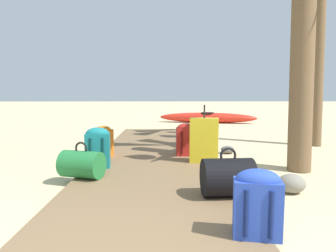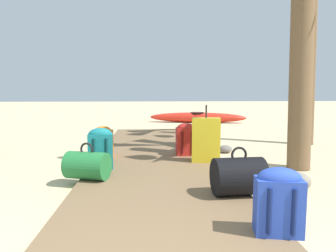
% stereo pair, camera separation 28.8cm
% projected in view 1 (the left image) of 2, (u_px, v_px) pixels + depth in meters
% --- Properties ---
extents(ground_plane, '(60.00, 60.00, 0.00)m').
position_uv_depth(ground_plane, '(152.00, 180.00, 3.87)').
color(ground_plane, '#D1BA8C').
extents(boardwalk, '(1.82, 7.66, 0.08)m').
position_uv_depth(boardwalk, '(154.00, 163.00, 4.63)').
color(boardwalk, brown).
rests_on(boardwalk, ground).
extents(duffel_bag_black, '(0.51, 0.40, 0.49)m').
position_uv_depth(duffel_bag_black, '(228.00, 177.00, 3.02)').
color(duffel_bag_black, black).
rests_on(duffel_bag_black, boardwalk).
extents(suitcase_yellow, '(0.43, 0.23, 0.83)m').
position_uv_depth(suitcase_yellow, '(204.00, 140.00, 4.44)').
color(suitcase_yellow, gold).
rests_on(suitcase_yellow, boardwalk).
extents(backpack_blue, '(0.36, 0.25, 0.49)m').
position_uv_depth(backpack_blue, '(257.00, 201.00, 2.16)').
color(backpack_blue, '#2847B7').
rests_on(backpack_blue, boardwalk).
extents(backpack_teal, '(0.34, 0.24, 0.55)m').
position_uv_depth(backpack_teal, '(98.00, 147.00, 4.14)').
color(backpack_teal, '#197A7F').
rests_on(backpack_teal, boardwalk).
extents(backpack_orange, '(0.29, 0.28, 0.49)m').
position_uv_depth(backpack_orange, '(103.00, 141.00, 4.83)').
color(backpack_orange, orange).
rests_on(backpack_orange, boardwalk).
extents(backpack_red, '(0.32, 0.27, 0.51)m').
position_uv_depth(backpack_red, '(186.00, 138.00, 4.97)').
color(backpack_red, red).
rests_on(backpack_red, boardwalk).
extents(duffel_bag_green, '(0.56, 0.45, 0.43)m').
position_uv_depth(duffel_bag_green, '(82.00, 164.00, 3.66)').
color(duffel_bag_green, '#237538').
rests_on(duffel_bag_green, boardwalk).
extents(kayak, '(3.45, 1.25, 0.37)m').
position_uv_depth(kayak, '(207.00, 118.00, 10.87)').
color(kayak, red).
rests_on(kayak, ground).
extents(rock_right_mid, '(0.31, 0.26, 0.21)m').
position_uv_depth(rock_right_mid, '(292.00, 184.00, 3.36)').
color(rock_right_mid, gray).
rests_on(rock_right_mid, ground).
extents(rock_right_far, '(0.34, 0.34, 0.13)m').
position_uv_depth(rock_right_far, '(228.00, 150.00, 5.52)').
color(rock_right_far, slate).
rests_on(rock_right_far, ground).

